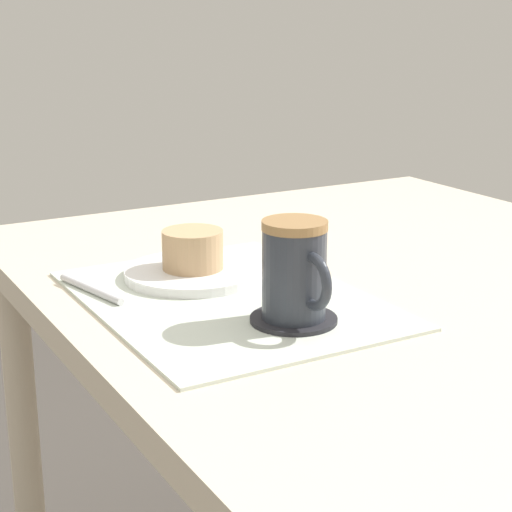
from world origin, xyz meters
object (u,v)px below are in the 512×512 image
Objects in this scene: dining_table at (393,333)px; coffee_mug at (296,270)px; pastry at (193,249)px; pastry_plate at (193,273)px.

coffee_mug is (0.10, -0.22, 0.15)m from dining_table.
pastry is (-0.10, -0.24, 0.12)m from dining_table.
pastry_plate is at bearing -113.19° from dining_table.
pastry_plate is 2.26× the size of pastry.
dining_table is at bearing 114.23° from coffee_mug.
pastry is at bearing -172.55° from coffee_mug.
coffee_mug reaches higher than pastry.
coffee_mug is at bearing 7.45° from pastry.
dining_table is 0.29m from pastry.
coffee_mug is (0.20, 0.03, 0.05)m from pastry_plate.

